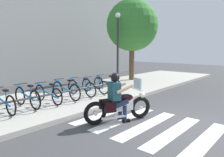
% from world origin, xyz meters
% --- Properties ---
extents(ground_plane, '(48.00, 48.00, 0.00)m').
position_xyz_m(ground_plane, '(0.00, 0.00, 0.00)').
color(ground_plane, '#424244').
extents(sidewalk, '(24.00, 4.40, 0.15)m').
position_xyz_m(sidewalk, '(0.00, 4.97, 0.07)').
color(sidewalk, '#B7B2A8').
rests_on(sidewalk, ground).
extents(crosswalk_stripe_1, '(2.80, 0.40, 0.01)m').
position_xyz_m(crosswalk_stripe_1, '(-0.56, -0.80, 0.00)').
color(crosswalk_stripe_1, white).
rests_on(crosswalk_stripe_1, ground).
extents(crosswalk_stripe_2, '(2.80, 0.40, 0.01)m').
position_xyz_m(crosswalk_stripe_2, '(-0.56, 0.00, 0.00)').
color(crosswalk_stripe_2, white).
rests_on(crosswalk_stripe_2, ground).
extents(crosswalk_stripe_3, '(2.80, 0.40, 0.01)m').
position_xyz_m(crosswalk_stripe_3, '(-0.56, 0.80, 0.00)').
color(crosswalk_stripe_3, white).
rests_on(crosswalk_stripe_3, ground).
extents(crosswalk_stripe_4, '(2.80, 0.40, 0.01)m').
position_xyz_m(crosswalk_stripe_4, '(-0.56, 1.60, 0.00)').
color(crosswalk_stripe_4, white).
rests_on(crosswalk_stripe_4, ground).
extents(crosswalk_stripe_5, '(2.80, 0.40, 0.01)m').
position_xyz_m(crosswalk_stripe_5, '(-0.56, 2.40, 0.00)').
color(crosswalk_stripe_5, white).
rests_on(crosswalk_stripe_5, ground).
extents(motorcycle, '(2.01, 1.05, 1.27)m').
position_xyz_m(motorcycle, '(-0.84, 1.60, 0.47)').
color(motorcycle, black).
rests_on(motorcycle, ground).
extents(rider, '(0.76, 0.70, 1.46)m').
position_xyz_m(rider, '(-0.90, 1.64, 0.84)').
color(rider, '#1E4C59').
rests_on(rider, ground).
extents(bicycle_1, '(0.48, 1.70, 0.78)m').
position_xyz_m(bicycle_1, '(-2.95, 4.56, 0.50)').
color(bicycle_1, black).
rests_on(bicycle_1, sidewalk).
extents(bicycle_2, '(0.48, 1.64, 0.80)m').
position_xyz_m(bicycle_2, '(-2.14, 4.56, 0.51)').
color(bicycle_2, black).
rests_on(bicycle_2, sidewalk).
extents(bicycle_3, '(0.48, 1.70, 0.76)m').
position_xyz_m(bicycle_3, '(-1.34, 4.56, 0.50)').
color(bicycle_3, black).
rests_on(bicycle_3, sidewalk).
extents(bicycle_4, '(0.48, 1.73, 0.80)m').
position_xyz_m(bicycle_4, '(-0.54, 4.56, 0.51)').
color(bicycle_4, black).
rests_on(bicycle_4, sidewalk).
extents(bicycle_5, '(0.48, 1.74, 0.77)m').
position_xyz_m(bicycle_5, '(0.27, 4.56, 0.50)').
color(bicycle_5, black).
rests_on(bicycle_5, sidewalk).
extents(bicycle_6, '(0.48, 1.66, 0.73)m').
position_xyz_m(bicycle_6, '(1.07, 4.56, 0.49)').
color(bicycle_6, black).
rests_on(bicycle_6, sidewalk).
extents(bicycle_7, '(0.48, 1.68, 0.74)m').
position_xyz_m(bicycle_7, '(1.88, 4.56, 0.49)').
color(bicycle_7, black).
rests_on(bicycle_7, sidewalk).
extents(bike_rack, '(6.23, 0.07, 0.49)m').
position_xyz_m(bike_rack, '(-0.94, 4.01, 0.58)').
color(bike_rack, '#333338').
rests_on(bike_rack, sidewalk).
extents(street_lamp, '(0.28, 0.28, 4.09)m').
position_xyz_m(street_lamp, '(3.68, 5.37, 2.49)').
color(street_lamp, '#2D2D33').
rests_on(street_lamp, ground).
extents(tree_near_rack, '(3.23, 3.23, 5.21)m').
position_xyz_m(tree_near_rack, '(5.60, 5.77, 3.57)').
color(tree_near_rack, brown).
rests_on(tree_near_rack, ground).
extents(building_backdrop, '(24.00, 1.20, 8.73)m').
position_xyz_m(building_backdrop, '(0.00, 10.67, 4.37)').
color(building_backdrop, '#999999').
rests_on(building_backdrop, ground).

